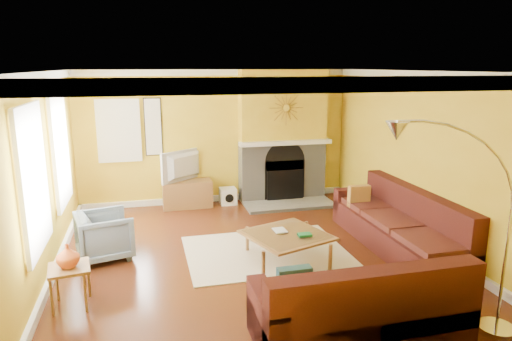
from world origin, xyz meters
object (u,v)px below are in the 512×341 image
object	(u,v)px
coffee_table	(287,247)
media_console	(187,194)
side_table	(71,287)
arc_lamp	(456,236)
sectional_sofa	(343,239)
armchair	(105,235)

from	to	relation	value
coffee_table	media_console	world-z (taller)	media_console
side_table	arc_lamp	xyz separation A→B (m)	(3.85, -1.67, 0.89)
media_console	arc_lamp	bearing A→B (deg)	-67.86
coffee_table	side_table	bearing A→B (deg)	-167.90
sectional_sofa	arc_lamp	xyz separation A→B (m)	(0.34, -1.80, 0.69)
sectional_sofa	side_table	bearing A→B (deg)	-177.82
media_console	armchair	distance (m)	2.63
coffee_table	side_table	distance (m)	2.92
coffee_table	arc_lamp	world-z (taller)	arc_lamp
side_table	coffee_table	bearing A→B (deg)	12.10
coffee_table	side_table	size ratio (longest dim) A/B	2.12
sectional_sofa	arc_lamp	bearing A→B (deg)	-79.33
media_console	side_table	world-z (taller)	media_console
media_console	sectional_sofa	bearing A→B (deg)	-62.45
coffee_table	media_console	size ratio (longest dim) A/B	1.09
arc_lamp	coffee_table	bearing A→B (deg)	113.65
media_console	coffee_table	bearing A→B (deg)	-69.04
armchair	arc_lamp	xyz separation A→B (m)	(3.56, -3.03, 0.80)
armchair	arc_lamp	distance (m)	4.74
media_console	armchair	xyz separation A→B (m)	(-1.43, -2.21, 0.08)
sectional_sofa	media_console	distance (m)	3.88
media_console	side_table	xyz separation A→B (m)	(-1.72, -3.57, -0.02)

